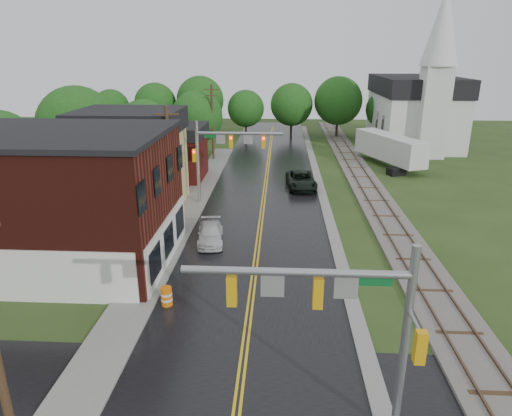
# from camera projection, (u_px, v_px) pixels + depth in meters

# --- Properties ---
(main_road) EXTENTS (10.00, 90.00, 0.02)m
(main_road) POSITION_uv_depth(u_px,v_px,m) (264.00, 194.00, 42.73)
(main_road) COLOR black
(main_road) RESTS_ON ground
(curb_right) EXTENTS (0.80, 70.00, 0.12)m
(curb_right) POSITION_uv_depth(u_px,v_px,m) (318.00, 181.00, 47.17)
(curb_right) COLOR gray
(curb_right) RESTS_ON ground
(sidewalk_left) EXTENTS (2.40, 50.00, 0.12)m
(sidewalk_left) POSITION_uv_depth(u_px,v_px,m) (189.00, 211.00, 38.34)
(sidewalk_left) COLOR gray
(sidewalk_left) RESTS_ON ground
(brick_building) EXTENTS (14.30, 10.30, 8.30)m
(brick_building) POSITION_uv_depth(u_px,v_px,m) (52.00, 199.00, 27.87)
(brick_building) COLOR #42140E
(brick_building) RESTS_ON ground
(yellow_house) EXTENTS (8.00, 7.00, 6.40)m
(yellow_house) POSITION_uv_depth(u_px,v_px,m) (133.00, 170.00, 38.48)
(yellow_house) COLOR tan
(yellow_house) RESTS_ON ground
(darkred_building) EXTENTS (7.00, 6.00, 4.40)m
(darkred_building) POSITION_uv_depth(u_px,v_px,m) (170.00, 158.00, 47.25)
(darkred_building) COLOR #3F0F0C
(darkred_building) RESTS_ON ground
(church) EXTENTS (10.40, 18.40, 20.00)m
(church) POSITION_uv_depth(u_px,v_px,m) (417.00, 104.00, 62.19)
(church) COLOR silver
(church) RESTS_ON ground
(railroad) EXTENTS (3.20, 80.00, 0.30)m
(railroad) POSITION_uv_depth(u_px,v_px,m) (363.00, 180.00, 46.90)
(railroad) COLOR #59544C
(railroad) RESTS_ON ground
(traffic_signal_near) EXTENTS (7.34, 0.30, 7.20)m
(traffic_signal_near) POSITION_uv_depth(u_px,v_px,m) (341.00, 308.00, 14.51)
(traffic_signal_near) COLOR gray
(traffic_signal_near) RESTS_ON ground
(traffic_signal_far) EXTENTS (7.34, 0.43, 7.20)m
(traffic_signal_far) POSITION_uv_depth(u_px,v_px,m) (222.00, 148.00, 38.46)
(traffic_signal_far) COLOR gray
(traffic_signal_far) RESTS_ON ground
(utility_pole_b) EXTENTS (1.80, 0.28, 9.00)m
(utility_pole_b) POSITION_uv_depth(u_px,v_px,m) (170.00, 164.00, 33.99)
(utility_pole_b) COLOR #382616
(utility_pole_b) RESTS_ON ground
(utility_pole_c) EXTENTS (1.80, 0.28, 9.00)m
(utility_pole_c) POSITION_uv_depth(u_px,v_px,m) (212.00, 121.00, 54.76)
(utility_pole_c) COLOR #382616
(utility_pole_c) RESTS_ON ground
(tree_left_b) EXTENTS (7.60, 7.60, 9.69)m
(tree_left_b) POSITION_uv_depth(u_px,v_px,m) (79.00, 128.00, 43.58)
(tree_left_b) COLOR black
(tree_left_b) RESTS_ON ground
(tree_left_c) EXTENTS (6.00, 6.00, 7.65)m
(tree_left_c) POSITION_uv_depth(u_px,v_px,m) (145.00, 128.00, 51.32)
(tree_left_c) COLOR black
(tree_left_c) RESTS_ON ground
(tree_left_e) EXTENTS (6.40, 6.40, 8.16)m
(tree_left_e) POSITION_uv_depth(u_px,v_px,m) (198.00, 118.00, 56.62)
(tree_left_e) COLOR black
(tree_left_e) RESTS_ON ground
(suv_dark) EXTENTS (3.09, 5.87, 1.57)m
(suv_dark) POSITION_uv_depth(u_px,v_px,m) (301.00, 180.00, 44.39)
(suv_dark) COLOR black
(suv_dark) RESTS_ON ground
(pickup_white) EXTENTS (2.21, 4.39, 1.22)m
(pickup_white) POSITION_uv_depth(u_px,v_px,m) (210.00, 234.00, 31.84)
(pickup_white) COLOR silver
(pickup_white) RESTS_ON ground
(semi_trailer) EXTENTS (6.33, 11.21, 3.58)m
(semi_trailer) POSITION_uv_depth(u_px,v_px,m) (389.00, 148.00, 52.44)
(semi_trailer) COLOR black
(semi_trailer) RESTS_ON ground
(construction_barrel) EXTENTS (0.78, 0.78, 1.04)m
(construction_barrel) POSITION_uv_depth(u_px,v_px,m) (167.00, 296.00, 23.92)
(construction_barrel) COLOR orange
(construction_barrel) RESTS_ON ground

